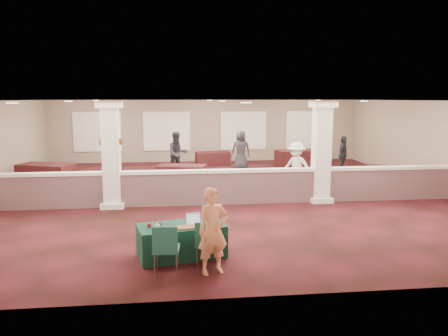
{
  "coord_description": "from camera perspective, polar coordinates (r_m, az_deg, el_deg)",
  "views": [
    {
      "loc": [
        -1.6,
        -14.76,
        3.28
      ],
      "look_at": [
        -0.16,
        -2.0,
        1.23
      ],
      "focal_mm": 35.0,
      "sensor_mm": 36.0,
      "label": 1
    }
  ],
  "objects": [
    {
      "name": "yarn_cream",
      "position": [
        8.97,
        -8.68,
        -7.52
      ],
      "size": [
        0.1,
        0.1,
        0.1
      ],
      "primitive_type": "sphere",
      "color": "#EEE0C4",
      "rests_on": "near_table"
    },
    {
      "name": "far_table_front_right",
      "position": [
        17.34,
        21.51,
        -1.14
      ],
      "size": [
        2.13,
        1.54,
        0.78
      ],
      "primitive_type": "cube",
      "rotation": [
        0.0,
        0.0,
        -0.33
      ],
      "color": "black",
      "rests_on": "ground"
    },
    {
      "name": "far_table_back_center",
      "position": [
        21.54,
        -1.47,
        1.23
      ],
      "size": [
        1.72,
        0.97,
        0.67
      ],
      "primitive_type": "cube",
      "rotation": [
        0.0,
        0.0,
        0.09
      ],
      "color": "black",
      "rests_on": "ground"
    },
    {
      "name": "column_right",
      "position": [
        14.13,
        12.6,
        2.19
      ],
      "size": [
        0.72,
        0.72,
        3.2
      ],
      "color": "silver",
      "rests_on": "ground"
    },
    {
      "name": "yarn_red",
      "position": [
        9.08,
        -9.72,
        -7.38
      ],
      "size": [
        0.09,
        0.09,
        0.09
      ],
      "primitive_type": "sphere",
      "color": "maroon",
      "rests_on": "near_table"
    },
    {
      "name": "conf_chair_side",
      "position": [
        8.31,
        -7.61,
        -10.0
      ],
      "size": [
        0.52,
        0.53,
        0.97
      ],
      "rotation": [
        0.0,
        0.0,
        -0.08
      ],
      "color": "#1B4F4E",
      "rests_on": "ground"
    },
    {
      "name": "wall_back",
      "position": [
        22.87,
        -2.44,
        4.87
      ],
      "size": [
        16.0,
        0.04,
        3.2
      ],
      "primitive_type": "cube",
      "color": "#86715C",
      "rests_on": "ground"
    },
    {
      "name": "laptop_base",
      "position": [
        9.2,
        -3.85,
        -7.3
      ],
      "size": [
        0.35,
        0.28,
        0.02
      ],
      "primitive_type": "cube",
      "rotation": [
        0.0,
        0.0,
        0.23
      ],
      "color": "silver",
      "rests_on": "near_table"
    },
    {
      "name": "laptop_screen",
      "position": [
        9.27,
        -4.04,
        -6.46
      ],
      "size": [
        0.3,
        0.08,
        0.2
      ],
      "primitive_type": "cube",
      "rotation": [
        0.0,
        0.0,
        0.23
      ],
      "color": "silver",
      "rests_on": "near_table"
    },
    {
      "name": "wall_front",
      "position": [
        7.14,
        6.68,
        -4.57
      ],
      "size": [
        16.0,
        0.04,
        3.2
      ],
      "primitive_type": "cube",
      "color": "#86715C",
      "rests_on": "ground"
    },
    {
      "name": "far_table_front_left",
      "position": [
        17.95,
        -22.21,
        -0.8
      ],
      "size": [
        2.23,
        1.64,
        0.82
      ],
      "primitive_type": "cube",
      "rotation": [
        0.0,
        0.0,
        -0.36
      ],
      "color": "black",
      "rests_on": "ground"
    },
    {
      "name": "attendee_a",
      "position": [
        18.9,
        -6.11,
        1.89
      ],
      "size": [
        0.99,
        0.72,
        1.86
      ],
      "primitive_type": "imported",
      "rotation": [
        0.0,
        0.0,
        0.28
      ],
      "color": "black",
      "rests_on": "ground"
    },
    {
      "name": "screen_glow",
      "position": [
        9.27,
        -4.03,
        -6.56
      ],
      "size": [
        0.27,
        0.07,
        0.18
      ],
      "primitive_type": "cube",
      "rotation": [
        0.0,
        0.0,
        0.23
      ],
      "color": "silver",
      "rests_on": "near_table"
    },
    {
      "name": "sconce_right",
      "position": [
        13.42,
        -13.39,
        3.37
      ],
      "size": [
        0.12,
        0.12,
        0.18
      ],
      "color": "brown",
      "rests_on": "column_left"
    },
    {
      "name": "attendee_b",
      "position": [
        15.53,
        9.41,
        0.1
      ],
      "size": [
        1.19,
        1.14,
        1.77
      ],
      "primitive_type": "imported",
      "rotation": [
        0.0,
        0.0,
        -0.72
      ],
      "color": "silver",
      "rests_on": "ground"
    },
    {
      "name": "wall_right",
      "position": [
        17.68,
        26.49,
        2.69
      ],
      "size": [
        0.04,
        16.0,
        3.2
      ],
      "primitive_type": "cube",
      "color": "#86715C",
      "rests_on": "ground"
    },
    {
      "name": "attendee_d",
      "position": [
        20.11,
        2.21,
        2.32
      ],
      "size": [
        0.9,
        0.5,
        1.82
      ],
      "primitive_type": "imported",
      "rotation": [
        0.0,
        0.0,
        3.16
      ],
      "color": "black",
      "rests_on": "ground"
    },
    {
      "name": "partition_wall",
      "position": [
        13.62,
        0.41,
        -2.39
      ],
      "size": [
        15.6,
        0.28,
        1.1
      ],
      "color": "brown",
      "rests_on": "ground"
    },
    {
      "name": "ground",
      "position": [
        15.2,
        -0.27,
        -3.37
      ],
      "size": [
        16.0,
        16.0,
        0.0
      ],
      "primitive_type": "plane",
      "color": "#461119",
      "rests_on": "ground"
    },
    {
      "name": "knitting",
      "position": [
        8.97,
        -4.97,
        -7.71
      ],
      "size": [
        0.42,
        0.36,
        0.03
      ],
      "primitive_type": "cube",
      "rotation": [
        0.0,
        0.0,
        0.23
      ],
      "color": "#C5591F",
      "rests_on": "near_table"
    },
    {
      "name": "attendee_c",
      "position": [
        19.82,
        15.26,
        1.67
      ],
      "size": [
        0.92,
        1.07,
        1.66
      ],
      "primitive_type": "imported",
      "rotation": [
        0.0,
        0.0,
        0.98
      ],
      "color": "black",
      "rests_on": "ground"
    },
    {
      "name": "ceiling",
      "position": [
        14.84,
        -0.27,
        8.78
      ],
      "size": [
        16.0,
        16.0,
        0.02
      ],
      "primitive_type": "cube",
      "color": "white",
      "rests_on": "wall_back"
    },
    {
      "name": "conf_chair_main",
      "position": [
        8.67,
        -2.27,
        -9.32
      ],
      "size": [
        0.52,
        0.53,
        0.92
      ],
      "rotation": [
        0.0,
        0.0,
        -0.15
      ],
      "color": "#1B4F4E",
      "rests_on": "ground"
    },
    {
      "name": "yarn_grey",
      "position": [
        9.18,
        -8.35,
        -7.15
      ],
      "size": [
        0.1,
        0.1,
        0.1
      ],
      "primitive_type": "sphere",
      "color": "#54545A",
      "rests_on": "near_table"
    },
    {
      "name": "column_left",
      "position": [
        13.49,
        -14.51,
        1.81
      ],
      "size": [
        0.72,
        0.72,
        3.2
      ],
      "color": "silver",
      "rests_on": "ground"
    },
    {
      "name": "scissors",
      "position": [
        9.09,
        -1.5,
        -7.5
      ],
      "size": [
        0.11,
        0.05,
        0.01
      ],
      "primitive_type": "cube",
      "rotation": [
        0.0,
        0.0,
        0.23
      ],
      "color": "red",
      "rests_on": "near_table"
    },
    {
      "name": "far_table_back_left",
      "position": [
        18.84,
        -21.44,
        -0.53
      ],
      "size": [
        1.76,
        1.06,
        0.67
      ],
      "primitive_type": "cube",
      "rotation": [
        0.0,
        0.0,
        0.15
      ],
      "color": "black",
      "rests_on": "ground"
    },
    {
      "name": "sconce_left",
      "position": [
        13.49,
        -15.75,
        3.31
      ],
      "size": [
        0.12,
        0.12,
        0.18
      ],
      "color": "brown",
      "rests_on": "column_left"
    },
    {
      "name": "woman",
      "position": [
        8.24,
        -1.46,
        -8.25
      ],
      "size": [
        0.69,
        0.56,
        1.65
      ],
      "primitive_type": "imported",
      "rotation": [
        0.0,
        0.0,
        0.31
      ],
      "color": "#FCAC6D",
      "rests_on": "ground"
    },
    {
      "name": "far_table_front_center",
      "position": [
        16.94,
        -5.52,
        -0.85
      ],
      "size": [
        1.99,
        1.35,
        0.74
      ],
      "primitive_type": "cube",
      "rotation": [
        0.0,
        0.0,
        -0.27
      ],
      "color": "black",
      "rests_on": "ground"
    },
    {
      "name": "near_table",
      "position": [
        9.28,
        -5.59,
        -9.43
      ],
      "size": [
        1.92,
        1.26,
        0.68
      ],
      "primitive_type": "cube",
      "rotation": [
        0.0,
        0.0,
        0.23
      ],
      "color": "#0D3225",
      "rests_on": "ground"
    },
    {
      "name": "far_table_back_right",
      "position": [
        21.51,
        9.49,
        1.27
      ],
      "size": [
        2.13,
        1.36,
        0.8
      ],
      "primitive_type": "cube",
      "rotation": [
        0.0,
        0.0,
        0.2
      ],
      "color": "black",
      "rests_on": "ground"
    }
  ]
}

